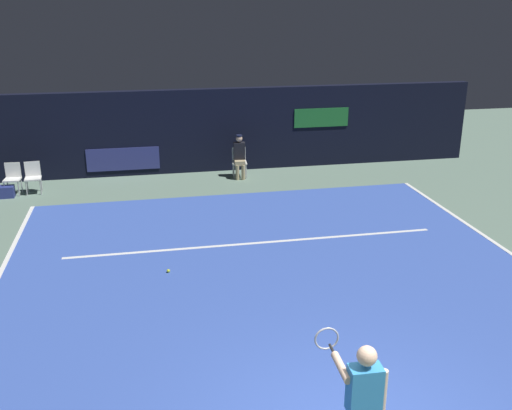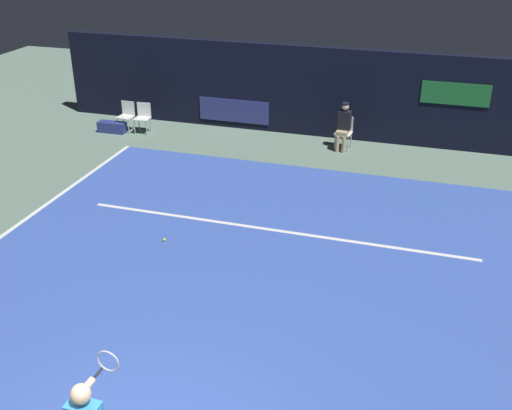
% 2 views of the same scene
% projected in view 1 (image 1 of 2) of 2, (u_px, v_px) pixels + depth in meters
% --- Properties ---
extents(ground_plane, '(33.04, 33.04, 0.00)m').
position_uv_depth(ground_plane, '(275.00, 282.00, 11.23)').
color(ground_plane, slate).
extents(court_surface, '(10.69, 10.98, 0.01)m').
position_uv_depth(court_surface, '(275.00, 282.00, 11.23)').
color(court_surface, '#3856B2').
rests_on(court_surface, ground).
extents(line_service, '(8.34, 0.10, 0.01)m').
position_uv_depth(line_service, '(255.00, 243.00, 13.01)').
color(line_service, white).
rests_on(line_service, court_surface).
extents(back_wall, '(16.85, 0.33, 2.60)m').
position_uv_depth(back_wall, '(217.00, 130.00, 18.28)').
color(back_wall, black).
rests_on(back_wall, ground).
extents(tennis_player, '(0.59, 0.94, 1.73)m').
position_uv_depth(tennis_player, '(362.00, 404.00, 6.34)').
color(tennis_player, beige).
rests_on(tennis_player, ground).
extents(line_judge_on_chair, '(0.47, 0.55, 1.32)m').
position_uv_depth(line_judge_on_chair, '(239.00, 156.00, 17.68)').
color(line_judge_on_chair, white).
rests_on(line_judge_on_chair, ground).
extents(courtside_chair_near, '(0.46, 0.44, 0.88)m').
position_uv_depth(courtside_chair_near, '(13.00, 177.00, 16.21)').
color(courtside_chair_near, white).
rests_on(courtside_chair_near, ground).
extents(courtside_chair_far, '(0.47, 0.45, 0.88)m').
position_uv_depth(courtside_chair_far, '(33.00, 176.00, 16.32)').
color(courtside_chair_far, white).
rests_on(courtside_chair_far, ground).
extents(tennis_ball, '(0.07, 0.07, 0.07)m').
position_uv_depth(tennis_ball, '(168.00, 271.00, 11.60)').
color(tennis_ball, '#CCE033').
rests_on(tennis_ball, court_surface).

